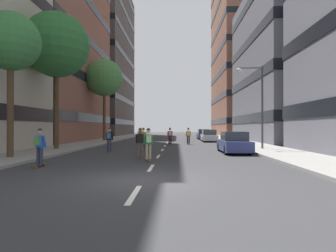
# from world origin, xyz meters

# --- Properties ---
(ground_plane) EXTENTS (142.79, 142.79, 0.00)m
(ground_plane) POSITION_xyz_m (0.00, 23.80, 0.00)
(ground_plane) COLOR #333335
(sidewalk_left) EXTENTS (3.86, 65.44, 0.14)m
(sidewalk_left) POSITION_xyz_m (-8.32, 26.77, 0.07)
(sidewalk_left) COLOR gray
(sidewalk_left) RESTS_ON ground_plane
(sidewalk_right) EXTENTS (3.86, 65.44, 0.14)m
(sidewalk_right) POSITION_xyz_m (8.32, 26.77, 0.07)
(sidewalk_right) COLOR gray
(sidewalk_right) RESTS_ON ground_plane
(lane_markings) EXTENTS (0.16, 57.20, 0.01)m
(lane_markings) POSITION_xyz_m (0.00, 25.50, 0.00)
(lane_markings) COLOR silver
(lane_markings) RESTS_ON ground_plane
(building_left_mid) EXTENTS (17.57, 22.03, 35.24)m
(building_left_mid) POSITION_xyz_m (-18.98, 26.98, 17.71)
(building_left_mid) COLOR brown
(building_left_mid) RESTS_ON ground_plane
(building_left_far) EXTENTS (17.57, 23.70, 34.13)m
(building_left_far) POSITION_xyz_m (-18.98, 53.81, 17.15)
(building_left_far) COLOR #4C4744
(building_left_far) RESTS_ON ground_plane
(building_right_mid) EXTENTS (17.57, 19.84, 19.44)m
(building_right_mid) POSITION_xyz_m (18.98, 26.98, 9.81)
(building_right_mid) COLOR slate
(building_right_mid) RESTS_ON ground_plane
(building_right_far) EXTENTS (17.57, 23.30, 35.65)m
(building_right_far) POSITION_xyz_m (18.98, 53.81, 17.91)
(building_right_far) COLOR brown
(building_right_far) RESTS_ON ground_plane
(parked_car_near) EXTENTS (1.82, 4.40, 1.52)m
(parked_car_near) POSITION_xyz_m (5.20, 33.30, 0.70)
(parked_car_near) COLOR navy
(parked_car_near) RESTS_ON ground_plane
(parked_car_mid) EXTENTS (1.82, 4.40, 1.52)m
(parked_car_mid) POSITION_xyz_m (5.20, 26.07, 0.70)
(parked_car_mid) COLOR #B2B7BF
(parked_car_mid) RESTS_ON ground_plane
(parked_car_far) EXTENTS (1.82, 4.40, 1.52)m
(parked_car_far) POSITION_xyz_m (5.20, 10.48, 0.70)
(parked_car_far) COLOR navy
(parked_car_far) RESTS_ON ground_plane
(street_tree_near) EXTENTS (4.81, 4.81, 10.55)m
(street_tree_near) POSITION_xyz_m (-8.32, 26.89, 8.25)
(street_tree_near) COLOR #4C3823
(street_tree_near) RESTS_ON sidewalk_left
(street_tree_mid) EXTENTS (3.33, 3.33, 8.26)m
(street_tree_mid) POSITION_xyz_m (-8.32, 6.12, 6.66)
(street_tree_mid) COLOR #4C3823
(street_tree_mid) RESTS_ON sidewalk_left
(street_tree_far) EXTENTS (5.10, 5.10, 10.73)m
(street_tree_far) POSITION_xyz_m (-8.32, 12.28, 8.29)
(street_tree_far) COLOR #4C3823
(street_tree_far) RESTS_ON sidewalk_left
(streetlamp_right) EXTENTS (2.13, 0.30, 6.50)m
(streetlamp_right) POSITION_xyz_m (7.57, 12.95, 4.14)
(streetlamp_right) COLOR #3F3F44
(streetlamp_right) RESTS_ON sidewalk_right
(skater_0) EXTENTS (0.55, 0.92, 1.78)m
(skater_0) POSITION_xyz_m (-2.49, 18.52, 1.02)
(skater_0) COLOR brown
(skater_0) RESTS_ON ground_plane
(skater_1) EXTENTS (0.54, 0.91, 1.78)m
(skater_1) POSITION_xyz_m (-1.68, 14.16, 0.98)
(skater_1) COLOR brown
(skater_1) RESTS_ON ground_plane
(skater_2) EXTENTS (0.56, 0.92, 1.78)m
(skater_2) POSITION_xyz_m (0.45, 19.56, 1.02)
(skater_2) COLOR brown
(skater_2) RESTS_ON ground_plane
(skater_3) EXTENTS (0.56, 0.92, 1.78)m
(skater_3) POSITION_xyz_m (-5.15, 3.13, 1.02)
(skater_3) COLOR brown
(skater_3) RESTS_ON ground_plane
(skater_4) EXTENTS (0.54, 0.91, 1.78)m
(skater_4) POSITION_xyz_m (2.38, 20.40, 1.02)
(skater_4) COLOR brown
(skater_4) RESTS_ON ground_plane
(skater_5) EXTENTS (0.53, 0.90, 1.78)m
(skater_5) POSITION_xyz_m (-3.83, 11.04, 1.02)
(skater_5) COLOR brown
(skater_5) RESTS_ON ground_plane
(skater_6) EXTENTS (0.57, 0.92, 1.78)m
(skater_6) POSITION_xyz_m (-0.39, 5.71, 1.02)
(skater_6) COLOR brown
(skater_6) RESTS_ON ground_plane
(skater_7) EXTENTS (0.55, 0.91, 1.78)m
(skater_7) POSITION_xyz_m (-1.03, 7.15, 0.98)
(skater_7) COLOR brown
(skater_7) RESTS_ON ground_plane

